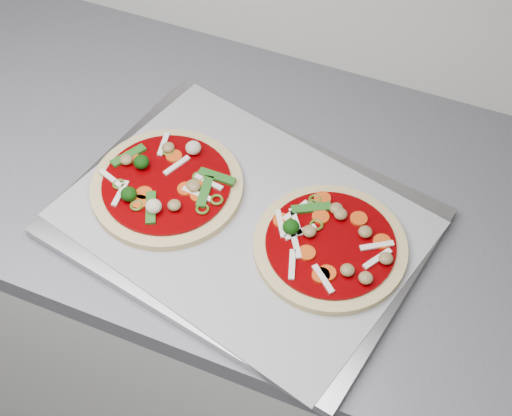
% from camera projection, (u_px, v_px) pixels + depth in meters
% --- Properties ---
extents(base_cabinet, '(3.60, 0.60, 0.86)m').
position_uv_depth(base_cabinet, '(299.00, 344.00, 1.45)').
color(base_cabinet, silver).
rests_on(base_cabinet, ground).
extents(countertop, '(3.60, 0.60, 0.04)m').
position_uv_depth(countertop, '(313.00, 209.00, 1.10)').
color(countertop, slate).
rests_on(countertop, base_cabinet).
extents(baking_tray, '(0.57, 0.46, 0.02)m').
position_uv_depth(baking_tray, '(243.00, 223.00, 1.05)').
color(baking_tray, '#9A999F').
rests_on(baking_tray, countertop).
extents(parchment, '(0.56, 0.47, 0.00)m').
position_uv_depth(parchment, '(243.00, 219.00, 1.04)').
color(parchment, '#99989E').
rests_on(parchment, baking_tray).
extents(pizza_left, '(0.28, 0.28, 0.04)m').
position_uv_depth(pizza_left, '(167.00, 185.00, 1.07)').
color(pizza_left, tan).
rests_on(pizza_left, parchment).
extents(pizza_right, '(0.28, 0.28, 0.04)m').
position_uv_depth(pizza_right, '(330.00, 245.00, 1.00)').
color(pizza_right, tan).
rests_on(pizza_right, parchment).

